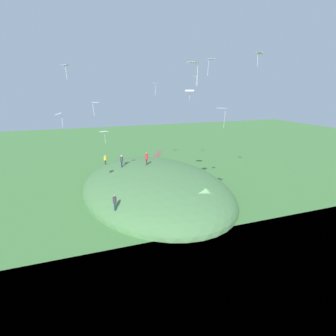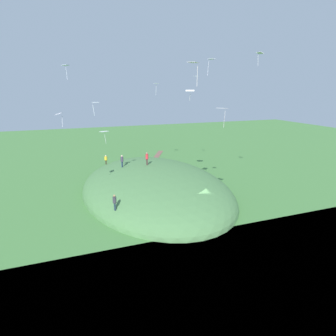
{
  "view_description": "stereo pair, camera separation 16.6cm",
  "coord_description": "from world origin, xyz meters",
  "px_view_note": "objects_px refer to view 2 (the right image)",
  "views": [
    {
      "loc": [
        -27.9,
        14.05,
        13.84
      ],
      "look_at": [
        0.05,
        3.53,
        5.45
      ],
      "focal_mm": 30.22,
      "sensor_mm": 36.0,
      "label": 1
    },
    {
      "loc": [
        -27.96,
        13.9,
        13.84
      ],
      "look_at": [
        0.05,
        3.53,
        5.45
      ],
      "focal_mm": 30.22,
      "sensor_mm": 36.0,
      "label": 2
    }
  ],
  "objects_px": {
    "person_near_shore": "(106,159)",
    "kite_3": "(65,66)",
    "kite_1": "(222,109)",
    "kite_2": "(59,114)",
    "kite_7": "(156,84)",
    "person_with_child": "(147,157)",
    "kite_0": "(211,60)",
    "kite_6": "(194,64)",
    "kite_5": "(260,54)",
    "kite_8": "(104,132)",
    "person_watching_kites": "(122,160)",
    "kite_10": "(190,91)",
    "kite_4": "(196,77)",
    "person_walking_path": "(115,200)",
    "kite_9": "(95,103)"
  },
  "relations": [
    {
      "from": "kite_1",
      "to": "person_watching_kites",
      "type": "bearing_deg",
      "value": 25.23
    },
    {
      "from": "person_watching_kites",
      "to": "kite_10",
      "type": "height_order",
      "value": "kite_10"
    },
    {
      "from": "kite_0",
      "to": "kite_5",
      "type": "bearing_deg",
      "value": -65.58
    },
    {
      "from": "person_with_child",
      "to": "person_walking_path",
      "type": "height_order",
      "value": "person_with_child"
    },
    {
      "from": "kite_3",
      "to": "person_watching_kites",
      "type": "bearing_deg",
      "value": -45.72
    },
    {
      "from": "person_watching_kites",
      "to": "person_walking_path",
      "type": "bearing_deg",
      "value": -163.11
    },
    {
      "from": "kite_0",
      "to": "person_watching_kites",
      "type": "bearing_deg",
      "value": 25.26
    },
    {
      "from": "person_near_shore",
      "to": "kite_1",
      "type": "relative_size",
      "value": 0.84
    },
    {
      "from": "kite_6",
      "to": "kite_3",
      "type": "bearing_deg",
      "value": 58.94
    },
    {
      "from": "kite_7",
      "to": "person_near_shore",
      "type": "bearing_deg",
      "value": 79.39
    },
    {
      "from": "person_near_shore",
      "to": "kite_9",
      "type": "distance_m",
      "value": 16.94
    },
    {
      "from": "person_with_child",
      "to": "kite_10",
      "type": "bearing_deg",
      "value": -26.1
    },
    {
      "from": "person_watching_kites",
      "to": "person_near_shore",
      "type": "relative_size",
      "value": 1.13
    },
    {
      "from": "kite_5",
      "to": "person_near_shore",
      "type": "bearing_deg",
      "value": 44.12
    },
    {
      "from": "kite_1",
      "to": "kite_3",
      "type": "xyz_separation_m",
      "value": [
        8.48,
        13.62,
        4.15
      ]
    },
    {
      "from": "kite_2",
      "to": "kite_5",
      "type": "distance_m",
      "value": 23.22
    },
    {
      "from": "kite_2",
      "to": "kite_10",
      "type": "bearing_deg",
      "value": -71.11
    },
    {
      "from": "kite_1",
      "to": "kite_2",
      "type": "relative_size",
      "value": 1.38
    },
    {
      "from": "kite_3",
      "to": "kite_7",
      "type": "height_order",
      "value": "kite_3"
    },
    {
      "from": "person_with_child",
      "to": "kite_0",
      "type": "distance_m",
      "value": 17.39
    },
    {
      "from": "kite_4",
      "to": "kite_8",
      "type": "height_order",
      "value": "kite_4"
    },
    {
      "from": "kite_7",
      "to": "person_with_child",
      "type": "bearing_deg",
      "value": 150.95
    },
    {
      "from": "kite_1",
      "to": "kite_2",
      "type": "xyz_separation_m",
      "value": [
        4.61,
        14.68,
        -0.39
      ]
    },
    {
      "from": "kite_2",
      "to": "kite_9",
      "type": "bearing_deg",
      "value": -47.68
    },
    {
      "from": "kite_8",
      "to": "kite_10",
      "type": "height_order",
      "value": "kite_10"
    },
    {
      "from": "kite_0",
      "to": "kite_8",
      "type": "xyz_separation_m",
      "value": [
        9.47,
        9.13,
        -7.65
      ]
    },
    {
      "from": "person_with_child",
      "to": "kite_4",
      "type": "height_order",
      "value": "kite_4"
    },
    {
      "from": "person_near_shore",
      "to": "kite_0",
      "type": "bearing_deg",
      "value": -177.11
    },
    {
      "from": "kite_4",
      "to": "kite_9",
      "type": "xyz_separation_m",
      "value": [
        -8.72,
        16.08,
        -3.25
      ]
    },
    {
      "from": "person_with_child",
      "to": "kite_8",
      "type": "xyz_separation_m",
      "value": [
        -2.81,
        6.12,
        4.28
      ]
    },
    {
      "from": "person_walking_path",
      "to": "kite_3",
      "type": "distance_m",
      "value": 14.72
    },
    {
      "from": "kite_7",
      "to": "kite_4",
      "type": "bearing_deg",
      "value": -123.91
    },
    {
      "from": "person_with_child",
      "to": "kite_6",
      "type": "bearing_deg",
      "value": -72.58
    },
    {
      "from": "kite_3",
      "to": "kite_6",
      "type": "bearing_deg",
      "value": -121.06
    },
    {
      "from": "kite_1",
      "to": "kite_4",
      "type": "relative_size",
      "value": 1.33
    },
    {
      "from": "kite_0",
      "to": "kite_9",
      "type": "xyz_separation_m",
      "value": [
        6.6,
        10.29,
        -4.12
      ]
    },
    {
      "from": "kite_6",
      "to": "person_with_child",
      "type": "bearing_deg",
      "value": 6.33
    },
    {
      "from": "person_near_shore",
      "to": "kite_3",
      "type": "xyz_separation_m",
      "value": [
        -13.3,
        5.25,
        13.3
      ]
    },
    {
      "from": "person_watching_kites",
      "to": "kite_8",
      "type": "relative_size",
      "value": 1.18
    },
    {
      "from": "person_near_shore",
      "to": "kite_8",
      "type": "bearing_deg",
      "value": 154.71
    },
    {
      "from": "kite_5",
      "to": "kite_1",
      "type": "bearing_deg",
      "value": 124.09
    },
    {
      "from": "kite_6",
      "to": "kite_4",
      "type": "bearing_deg",
      "value": -26.44
    },
    {
      "from": "person_watching_kites",
      "to": "kite_7",
      "type": "xyz_separation_m",
      "value": [
        5.31,
        -6.97,
        10.41
      ]
    },
    {
      "from": "kite_3",
      "to": "kite_7",
      "type": "xyz_separation_m",
      "value": [
        11.74,
        -13.57,
        -1.55
      ]
    },
    {
      "from": "person_with_child",
      "to": "person_near_shore",
      "type": "relative_size",
      "value": 1.17
    },
    {
      "from": "kite_3",
      "to": "kite_10",
      "type": "distance_m",
      "value": 15.06
    },
    {
      "from": "kite_1",
      "to": "kite_10",
      "type": "relative_size",
      "value": 1.35
    },
    {
      "from": "kite_2",
      "to": "person_watching_kites",
      "type": "bearing_deg",
      "value": -36.64
    },
    {
      "from": "kite_0",
      "to": "kite_3",
      "type": "distance_m",
      "value": 14.76
    },
    {
      "from": "person_walking_path",
      "to": "kite_0",
      "type": "relative_size",
      "value": 1.16
    }
  ]
}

